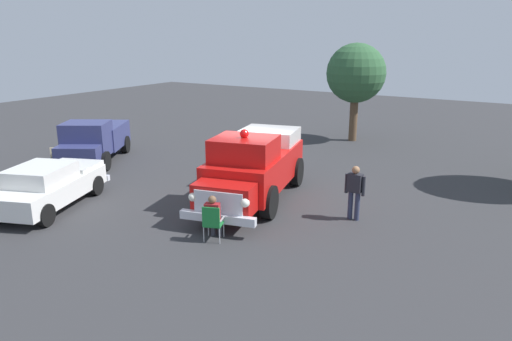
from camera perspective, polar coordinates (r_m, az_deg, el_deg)
name	(u,v)px	position (r m, az deg, el deg)	size (l,w,h in m)	color
ground_plane	(254,194)	(16.84, -0.18, -2.80)	(60.00, 60.00, 0.00)	#333335
vintage_fire_truck	(254,165)	(15.96, -0.26, 0.63)	(3.53, 6.29, 2.59)	black
classic_hot_rod	(49,185)	(16.76, -23.49, -1.59)	(3.25, 4.73, 1.46)	black
parked_pickup	(94,139)	(22.09, -18.74, 3.54)	(4.02, 5.04, 1.90)	black
lawn_chair_near_truck	(212,221)	(12.93, -5.24, -6.02)	(0.64, 0.64, 1.02)	#B7BABF
lawn_chair_by_car	(57,158)	(20.91, -22.68, 1.36)	(0.69, 0.69, 1.02)	#B7BABF
spectator_seated	(213,216)	(13.01, -5.10, -5.37)	(0.54, 0.63, 1.29)	#383842
spectator_standing	(355,189)	(14.57, 11.70, -2.18)	(0.64, 0.28, 1.68)	#2D334C
oak_tree_left	(356,74)	(25.37, 11.84, 11.24)	(3.02, 3.02, 5.02)	brown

